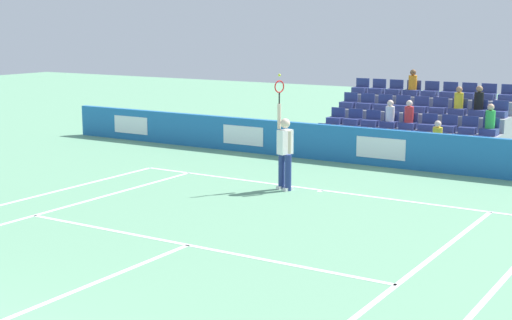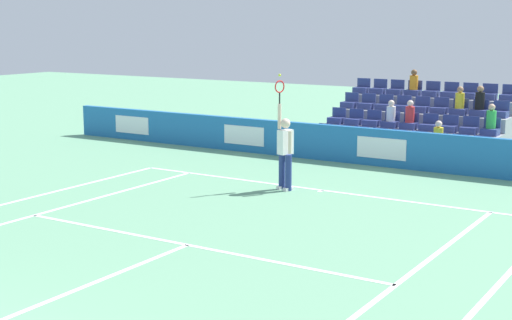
# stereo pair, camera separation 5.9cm
# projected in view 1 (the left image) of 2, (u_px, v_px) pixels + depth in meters

# --- Properties ---
(line_baseline) EXTENTS (10.97, 0.10, 0.01)m
(line_baseline) POSITION_uv_depth(u_px,v_px,m) (322.00, 190.00, 18.67)
(line_baseline) COLOR white
(line_baseline) RESTS_ON ground
(line_service) EXTENTS (8.23, 0.10, 0.01)m
(line_service) POSITION_uv_depth(u_px,v_px,m) (188.00, 245.00, 14.08)
(line_service) COLOR white
(line_service) RESTS_ON ground
(line_centre_service) EXTENTS (0.10, 6.40, 0.01)m
(line_centre_service) POSITION_uv_depth(u_px,v_px,m) (60.00, 297.00, 11.41)
(line_centre_service) COLOR white
(line_centre_service) RESTS_ON ground
(line_singles_sideline_left) EXTENTS (0.10, 11.89, 0.01)m
(line_singles_sideline_left) POSITION_uv_depth(u_px,v_px,m) (18.00, 220.00, 15.85)
(line_singles_sideline_left) COLOR white
(line_singles_sideline_left) RESTS_ON ground
(line_singles_sideline_right) EXTENTS (0.10, 11.89, 0.01)m
(line_singles_sideline_right) POSITION_uv_depth(u_px,v_px,m) (385.00, 294.00, 11.56)
(line_singles_sideline_right) COLOR white
(line_singles_sideline_right) RESTS_ON ground
(line_doubles_sideline_right) EXTENTS (0.10, 11.89, 0.01)m
(line_doubles_sideline_right) POSITION_uv_depth(u_px,v_px,m) (475.00, 311.00, 10.85)
(line_doubles_sideline_right) COLOR white
(line_doubles_sideline_right) RESTS_ON ground
(line_centre_mark) EXTENTS (0.10, 0.20, 0.01)m
(line_centre_mark) POSITION_uv_depth(u_px,v_px,m) (320.00, 191.00, 18.58)
(line_centre_mark) COLOR white
(line_centre_mark) RESTS_ON ground
(sponsor_barrier) EXTENTS (23.45, 0.22, 1.08)m
(sponsor_barrier) POSITION_uv_depth(u_px,v_px,m) (382.00, 148.00, 21.70)
(sponsor_barrier) COLOR #1E66AD
(sponsor_barrier) RESTS_ON ground
(tennis_player) EXTENTS (0.51, 0.42, 2.85)m
(tennis_player) POSITION_uv_depth(u_px,v_px,m) (285.00, 150.00, 18.55)
(tennis_player) COLOR navy
(tennis_player) RESTS_ON ground
(stadium_stand) EXTENTS (5.58, 3.80, 2.55)m
(stadium_stand) POSITION_uv_depth(u_px,v_px,m) (418.00, 131.00, 24.12)
(stadium_stand) COLOR gray
(stadium_stand) RESTS_ON ground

